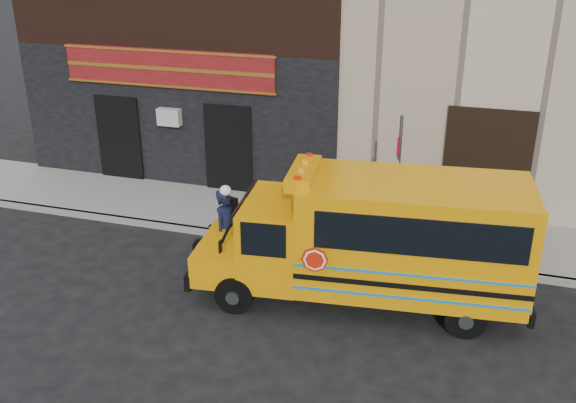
# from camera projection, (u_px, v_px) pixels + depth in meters

# --- Properties ---
(ground) EXTENTS (120.00, 120.00, 0.00)m
(ground) POSITION_uv_depth(u_px,v_px,m) (275.00, 302.00, 13.61)
(ground) COLOR black
(ground) RESTS_ON ground
(curb) EXTENTS (40.00, 0.20, 0.15)m
(curb) POSITION_uv_depth(u_px,v_px,m) (308.00, 246.00, 15.87)
(curb) COLOR gray
(curb) RESTS_ON ground
(sidewalk) EXTENTS (40.00, 3.00, 0.15)m
(sidewalk) POSITION_uv_depth(u_px,v_px,m) (323.00, 222.00, 17.19)
(sidewalk) COLOR slate
(sidewalk) RESTS_ON ground
(school_bus) EXTENTS (7.09, 2.88, 2.92)m
(school_bus) POSITION_uv_depth(u_px,v_px,m) (379.00, 237.00, 13.07)
(school_bus) COLOR black
(school_bus) RESTS_ON ground
(sign_pole) EXTENTS (0.08, 0.31, 3.52)m
(sign_pole) POSITION_uv_depth(u_px,v_px,m) (397.00, 183.00, 14.71)
(sign_pole) COLOR #3E4641
(sign_pole) RESTS_ON ground
(bicycle) EXTENTS (1.86, 0.77, 1.08)m
(bicycle) POSITION_uv_depth(u_px,v_px,m) (225.00, 249.00, 14.71)
(bicycle) COLOR black
(bicycle) RESTS_ON ground
(cyclist) EXTENTS (0.65, 0.82, 1.98)m
(cyclist) POSITION_uv_depth(u_px,v_px,m) (227.00, 233.00, 14.46)
(cyclist) COLOR black
(cyclist) RESTS_ON ground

